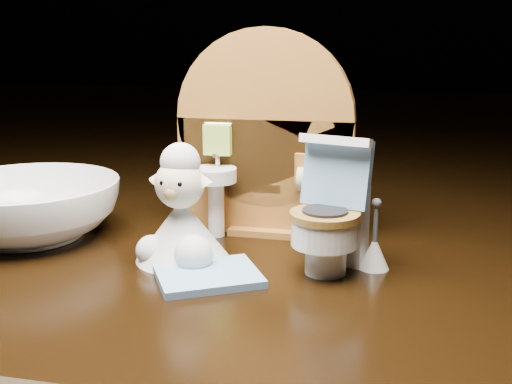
# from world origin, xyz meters

# --- Properties ---
(backdrop_panel) EXTENTS (0.13, 0.05, 0.15)m
(backdrop_panel) POSITION_xyz_m (-0.00, 0.06, 0.07)
(backdrop_panel) COLOR #9E6126
(backdrop_panel) RESTS_ON ground
(toy_toilet) EXTENTS (0.05, 0.06, 0.09)m
(toy_toilet) POSITION_xyz_m (0.06, -0.00, 0.03)
(toy_toilet) COLOR white
(toy_toilet) RESTS_ON ground
(bath_mat) EXTENTS (0.08, 0.07, 0.00)m
(bath_mat) POSITION_xyz_m (-0.01, -0.04, 0.00)
(bath_mat) COLOR #729DCA
(bath_mat) RESTS_ON ground
(toilet_brush) EXTENTS (0.02, 0.02, 0.05)m
(toilet_brush) POSITION_xyz_m (0.08, 0.00, 0.01)
(toilet_brush) COLOR white
(toilet_brush) RESTS_ON ground
(plush_lamb) EXTENTS (0.06, 0.06, 0.08)m
(plush_lamb) POSITION_xyz_m (-0.04, -0.01, 0.03)
(plush_lamb) COLOR silver
(plush_lamb) RESTS_ON ground
(ceramic_bowl) EXTENTS (0.14, 0.14, 0.04)m
(ceramic_bowl) POSITION_xyz_m (-0.17, 0.01, 0.02)
(ceramic_bowl) COLOR white
(ceramic_bowl) RESTS_ON ground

